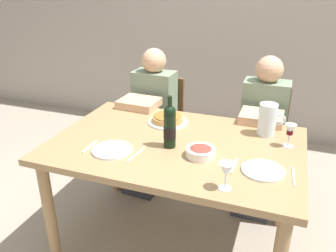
{
  "coord_description": "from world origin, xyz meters",
  "views": [
    {
      "loc": [
        0.59,
        -1.77,
        1.69
      ],
      "look_at": [
        -0.05,
        -0.0,
        0.86
      ],
      "focal_mm": 36.67,
      "sensor_mm": 36.0,
      "label": 1
    }
  ],
  "objects_px": {
    "diner_right": "(261,131)",
    "water_pitcher": "(267,121)",
    "dinner_plate_left_setting": "(263,170)",
    "chair_left": "(160,120)",
    "salad_bowl": "(201,151)",
    "dinner_plate_right_setting": "(112,150)",
    "wine_bottle": "(170,126)",
    "wine_glass_left_diner": "(226,171)",
    "diner_left": "(149,117)",
    "baked_tart": "(168,119)",
    "dining_table": "(176,156)",
    "wine_glass_right_diner": "(290,131)",
    "chair_right": "(263,133)"
  },
  "relations": [
    {
      "from": "diner_right",
      "to": "baked_tart",
      "type": "bearing_deg",
      "value": 34.11
    },
    {
      "from": "dining_table",
      "to": "chair_right",
      "type": "bearing_deg",
      "value": 63.75
    },
    {
      "from": "wine_bottle",
      "to": "wine_glass_right_diner",
      "type": "xyz_separation_m",
      "value": [
        0.66,
        0.24,
        -0.03
      ]
    },
    {
      "from": "dining_table",
      "to": "baked_tart",
      "type": "height_order",
      "value": "baked_tart"
    },
    {
      "from": "dining_table",
      "to": "dinner_plate_left_setting",
      "type": "xyz_separation_m",
      "value": [
        0.53,
        -0.17,
        0.1
      ]
    },
    {
      "from": "wine_glass_left_diner",
      "to": "wine_glass_right_diner",
      "type": "bearing_deg",
      "value": 65.08
    },
    {
      "from": "wine_glass_left_diner",
      "to": "dinner_plate_left_setting",
      "type": "distance_m",
      "value": 0.29
    },
    {
      "from": "dinner_plate_right_setting",
      "to": "water_pitcher",
      "type": "bearing_deg",
      "value": 33.32
    },
    {
      "from": "water_pitcher",
      "to": "diner_left",
      "type": "relative_size",
      "value": 0.18
    },
    {
      "from": "water_pitcher",
      "to": "wine_glass_left_diner",
      "type": "relative_size",
      "value": 1.49
    },
    {
      "from": "chair_left",
      "to": "chair_right",
      "type": "height_order",
      "value": "same"
    },
    {
      "from": "baked_tart",
      "to": "chair_left",
      "type": "relative_size",
      "value": 0.31
    },
    {
      "from": "wine_glass_right_diner",
      "to": "diner_right",
      "type": "relative_size",
      "value": 0.12
    },
    {
      "from": "dining_table",
      "to": "water_pitcher",
      "type": "height_order",
      "value": "water_pitcher"
    },
    {
      "from": "dining_table",
      "to": "salad_bowl",
      "type": "height_order",
      "value": "salad_bowl"
    },
    {
      "from": "baked_tart",
      "to": "chair_left",
      "type": "distance_m",
      "value": 0.74
    },
    {
      "from": "baked_tart",
      "to": "dinner_plate_right_setting",
      "type": "bearing_deg",
      "value": -107.7
    },
    {
      "from": "wine_glass_left_diner",
      "to": "diner_left",
      "type": "relative_size",
      "value": 0.12
    },
    {
      "from": "water_pitcher",
      "to": "dinner_plate_left_setting",
      "type": "bearing_deg",
      "value": -86.26
    },
    {
      "from": "salad_bowl",
      "to": "dinner_plate_right_setting",
      "type": "bearing_deg",
      "value": -167.35
    },
    {
      "from": "dining_table",
      "to": "wine_glass_right_diner",
      "type": "bearing_deg",
      "value": 15.37
    },
    {
      "from": "dining_table",
      "to": "chair_left",
      "type": "relative_size",
      "value": 1.72
    },
    {
      "from": "diner_right",
      "to": "water_pitcher",
      "type": "bearing_deg",
      "value": 97.76
    },
    {
      "from": "salad_bowl",
      "to": "diner_right",
      "type": "height_order",
      "value": "diner_right"
    },
    {
      "from": "wine_glass_right_diner",
      "to": "dinner_plate_left_setting",
      "type": "xyz_separation_m",
      "value": [
        -0.11,
        -0.34,
        -0.1
      ]
    },
    {
      "from": "chair_left",
      "to": "water_pitcher",
      "type": "bearing_deg",
      "value": 151.46
    },
    {
      "from": "wine_glass_left_diner",
      "to": "dinner_plate_left_setting",
      "type": "xyz_separation_m",
      "value": [
        0.15,
        0.22,
        -0.09
      ]
    },
    {
      "from": "chair_left",
      "to": "diner_right",
      "type": "bearing_deg",
      "value": 169.98
    },
    {
      "from": "dinner_plate_left_setting",
      "to": "diner_left",
      "type": "distance_m",
      "value": 1.29
    },
    {
      "from": "wine_bottle",
      "to": "water_pitcher",
      "type": "distance_m",
      "value": 0.64
    },
    {
      "from": "chair_left",
      "to": "salad_bowl",
      "type": "bearing_deg",
      "value": 125.18
    },
    {
      "from": "chair_right",
      "to": "wine_bottle",
      "type": "bearing_deg",
      "value": 64.42
    },
    {
      "from": "wine_bottle",
      "to": "water_pitcher",
      "type": "bearing_deg",
      "value": 35.36
    },
    {
      "from": "baked_tart",
      "to": "wine_glass_left_diner",
      "type": "bearing_deg",
      "value": -51.14
    },
    {
      "from": "salad_bowl",
      "to": "chair_left",
      "type": "distance_m",
      "value": 1.22
    },
    {
      "from": "wine_bottle",
      "to": "wine_glass_left_diner",
      "type": "bearing_deg",
      "value": -39.25
    },
    {
      "from": "dinner_plate_left_setting",
      "to": "dinner_plate_right_setting",
      "type": "relative_size",
      "value": 0.95
    },
    {
      "from": "baked_tart",
      "to": "wine_glass_right_diner",
      "type": "height_order",
      "value": "wine_glass_right_diner"
    },
    {
      "from": "wine_glass_right_diner",
      "to": "salad_bowl",
      "type": "bearing_deg",
      "value": -146.87
    },
    {
      "from": "salad_bowl",
      "to": "chair_left",
      "type": "xyz_separation_m",
      "value": [
        -0.63,
        1.0,
        -0.29
      ]
    },
    {
      "from": "wine_glass_left_diner",
      "to": "diner_left",
      "type": "distance_m",
      "value": 1.35
    },
    {
      "from": "dinner_plate_left_setting",
      "to": "chair_left",
      "type": "xyz_separation_m",
      "value": [
        -0.98,
        1.05,
        -0.27
      ]
    },
    {
      "from": "baked_tart",
      "to": "diner_right",
      "type": "bearing_deg",
      "value": 34.2
    },
    {
      "from": "wine_bottle",
      "to": "diner_right",
      "type": "relative_size",
      "value": 0.27
    },
    {
      "from": "salad_bowl",
      "to": "dinner_plate_left_setting",
      "type": "distance_m",
      "value": 0.35
    },
    {
      "from": "dinner_plate_left_setting",
      "to": "wine_glass_left_diner",
      "type": "bearing_deg",
      "value": -124.72
    },
    {
      "from": "wine_bottle",
      "to": "diner_left",
      "type": "distance_m",
      "value": 0.88
    },
    {
      "from": "water_pitcher",
      "to": "dinner_plate_right_setting",
      "type": "distance_m",
      "value": 0.98
    },
    {
      "from": "dinner_plate_left_setting",
      "to": "diner_right",
      "type": "bearing_deg",
      "value": 95.57
    },
    {
      "from": "salad_bowl",
      "to": "dinner_plate_left_setting",
      "type": "bearing_deg",
      "value": -7.54
    }
  ]
}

